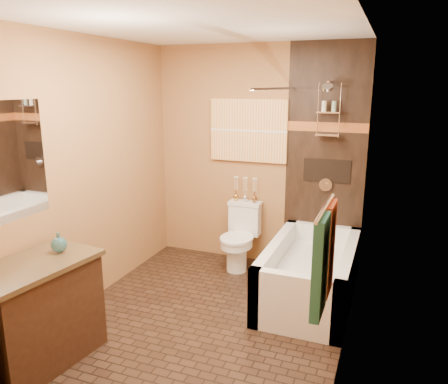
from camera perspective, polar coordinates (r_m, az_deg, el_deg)
The scene contains 22 objects.
floor at distance 4.10m, azimuth -2.53°, elevation -16.31°, with size 3.00×3.00×0.00m, color black.
wall_left at distance 4.25m, azimuth -17.69°, elevation 2.27°, with size 0.02×3.00×2.50m, color #9A673B.
wall_right at distance 3.34m, azimuth 16.43°, elevation -0.72°, with size 0.02×3.00×2.50m, color #9A673B.
wall_back at distance 5.01m, azimuth 4.27°, elevation 4.57°, with size 2.40×0.02×2.50m, color #9A673B.
wall_front at distance 2.40m, azimuth -17.59°, elevation -6.54°, with size 2.40×0.02×2.50m, color #9A673B.
ceiling at distance 3.57m, azimuth -2.99°, elevation 20.98°, with size 3.00×3.00×0.00m, color silver.
alcove_tile_back at distance 4.83m, azimuth 13.06°, elevation 3.90°, with size 0.85×0.01×2.50m, color black.
alcove_tile_right at distance 4.07m, azimuth 17.24°, elevation 1.80°, with size 0.01×1.50×2.50m, color black.
mosaic_band_back at distance 4.78m, azimuth 13.28°, elevation 8.26°, with size 0.85×0.01×0.10m, color #8D3A19.
mosaic_band_right at distance 4.01m, azimuth 17.48°, elevation 6.98°, with size 0.01×1.50×0.10m, color #8D3A19.
alcove_niche at distance 4.84m, azimuth 13.27°, elevation 2.71°, with size 0.50×0.01×0.25m, color black.
shower_fixtures at distance 4.67m, azimuth 13.44°, elevation 8.70°, with size 0.24×0.33×1.16m.
curtain_rod at distance 4.11m, azimuth 6.76°, elevation 13.26°, with size 0.03×0.03×1.55m, color silver.
towel_bar at distance 2.28m, azimuth 13.06°, elevation -1.97°, with size 0.02×0.02×0.55m, color silver.
towel_teal at distance 2.25m, azimuth 12.43°, elevation -9.49°, with size 0.05×0.22×0.52m, color #1B5A52.
towel_rust at distance 2.49m, azimuth 13.40°, elevation -7.21°, with size 0.05×0.22×0.52m, color maroon.
sunset_painting at distance 4.98m, azimuth 3.20°, elevation 8.01°, with size 0.90×0.04×0.70m, color orange.
bathtub at distance 4.43m, azimuth 11.18°, elevation -10.89°, with size 0.80×1.50×0.55m.
toilet at distance 5.00m, azimuth 2.11°, elevation -5.78°, with size 0.38×0.56×0.74m.
vanity at distance 3.65m, azimuth -23.28°, elevation -14.28°, with size 0.67×0.97×0.80m.
teal_bottle at distance 3.59m, azimuth -20.78°, elevation -6.20°, with size 0.12×0.12×0.19m, color #225E68, non-canonical shape.
bud_vases at distance 5.01m, azimuth 2.80°, elevation 0.41°, with size 0.28×0.06×0.28m.
Camera 1 is at (1.45, -3.23, 2.06)m, focal length 35.00 mm.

